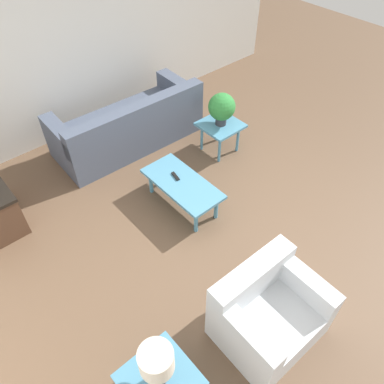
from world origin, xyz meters
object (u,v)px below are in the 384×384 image
at_px(potted_plant, 222,107).
at_px(table_lamp, 157,363).
at_px(armchair, 267,313).
at_px(side_table_plant, 220,128).
at_px(coffee_table, 182,185).
at_px(side_table_lamp, 160,382).
at_px(sofa, 129,127).

distance_m(potted_plant, table_lamp, 3.48).
bearing_deg(armchair, potted_plant, 56.08).
relative_size(armchair, side_table_plant, 1.71).
xyz_separation_m(side_table_plant, potted_plant, (0.00, 0.00, 0.33)).
distance_m(coffee_table, side_table_lamp, 2.30).
xyz_separation_m(sofa, armchair, (-3.29, 0.72, 0.02)).
bearing_deg(armchair, table_lamp, 173.88).
relative_size(sofa, armchair, 2.35).
xyz_separation_m(side_table_lamp, potted_plant, (2.14, -2.74, 0.33)).
bearing_deg(armchair, coffee_table, 76.20).
distance_m(coffee_table, potted_plant, 1.30).
height_order(sofa, potted_plant, potted_plant).
relative_size(sofa, potted_plant, 4.69).
bearing_deg(side_table_lamp, side_table_plant, -52.06).
bearing_deg(table_lamp, armchair, -97.53).
distance_m(armchair, coffee_table, 1.86).
relative_size(coffee_table, potted_plant, 2.27).
bearing_deg(table_lamp, side_table_plant, -52.06).
height_order(potted_plant, table_lamp, table_lamp).
bearing_deg(sofa, side_table_lamp, 61.38).
bearing_deg(sofa, potted_plant, 133.47).
bearing_deg(sofa, armchair, 79.39).
height_order(coffee_table, side_table_plant, side_table_plant).
relative_size(armchair, table_lamp, 1.94).
bearing_deg(potted_plant, side_table_plant, -90.00).
bearing_deg(sofa, side_table_plant, 133.47).
relative_size(coffee_table, side_table_plant, 1.94).
relative_size(side_table_plant, table_lamp, 1.14).
distance_m(sofa, table_lamp, 3.68).
bearing_deg(table_lamp, sofa, -30.38).
height_order(armchair, coffee_table, armchair).
relative_size(side_table_plant, side_table_lamp, 1.00).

